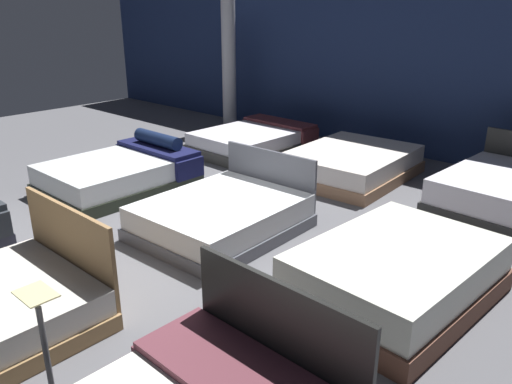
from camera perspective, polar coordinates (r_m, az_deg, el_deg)
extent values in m
cube|color=#5B5B60|center=(6.09, -5.75, -5.73)|extent=(18.00, 18.00, 0.02)
cube|color=navy|center=(9.68, 17.58, 14.09)|extent=(18.00, 0.06, 3.50)
cube|color=#987348|center=(5.09, -20.00, -6.40)|extent=(1.48, 0.05, 0.95)
cube|color=black|center=(3.50, 2.36, -17.32)|extent=(1.43, 0.06, 1.04)
cube|color=brown|center=(3.33, -1.49, -19.97)|extent=(1.51, 0.60, 0.05)
cube|color=brown|center=(3.87, -9.80, -16.15)|extent=(0.06, 0.58, 0.20)
cube|color=black|center=(8.00, -15.13, 0.89)|extent=(1.53, 2.11, 0.17)
cube|color=silver|center=(7.93, -15.28, 2.45)|extent=(1.47, 2.05, 0.29)
cube|color=#141742|center=(8.29, -10.97, 4.87)|extent=(1.51, 0.52, 0.07)
cube|color=#141742|center=(8.95, -13.88, 4.56)|extent=(0.07, 0.51, 0.30)
cube|color=#141742|center=(7.76, -7.43, 2.59)|extent=(0.07, 0.51, 0.30)
cylinder|color=#132143|center=(8.27, -10.94, 5.84)|extent=(0.98, 0.21, 0.21)
cube|color=#545660|center=(6.29, -3.95, -3.94)|extent=(1.62, 1.95, 0.15)
cube|color=silver|center=(6.20, -4.00, -2.16)|extent=(1.56, 1.89, 0.27)
cube|color=#545660|center=(6.82, 1.55, 1.24)|extent=(1.47, 0.09, 0.85)
cube|color=brown|center=(5.10, 15.29, -10.45)|extent=(1.55, 2.08, 0.22)
cube|color=silver|center=(4.96, 15.59, -7.72)|extent=(1.48, 2.01, 0.33)
cube|color=#31302E|center=(9.71, -0.43, 5.10)|extent=(1.59, 2.14, 0.20)
cube|color=silver|center=(9.65, -0.43, 6.31)|extent=(1.53, 2.07, 0.22)
cube|color=brown|center=(10.18, 2.65, 7.84)|extent=(1.54, 0.51, 0.06)
cube|color=brown|center=(10.73, -0.51, 7.63)|extent=(0.07, 0.48, 0.26)
cube|color=brown|center=(9.75, 6.08, 6.21)|extent=(0.07, 0.48, 0.26)
cube|color=#946B4E|center=(8.41, 10.54, 2.25)|extent=(1.76, 2.21, 0.18)
cube|color=silver|center=(8.34, 10.64, 3.73)|extent=(1.69, 2.15, 0.27)
cube|color=#242524|center=(7.64, 25.69, -1.30)|extent=(1.52, 1.99, 0.20)
cube|color=silver|center=(7.55, 26.00, 0.56)|extent=(1.45, 1.92, 0.33)
cylinder|color=#3F3F44|center=(3.89, -22.37, -16.84)|extent=(0.04, 0.04, 0.81)
cube|color=beige|center=(3.63, -23.44, -10.43)|extent=(0.28, 0.20, 0.01)
cylinder|color=silver|center=(11.49, -3.09, 15.83)|extent=(0.30, 0.30, 3.50)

